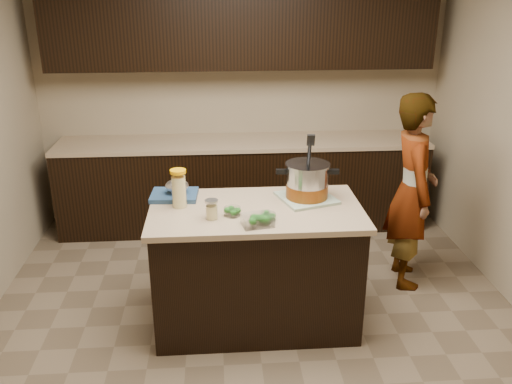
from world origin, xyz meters
TOP-DOWN VIEW (x-y plane):
  - ground_plane at (0.00, 0.00)m, footprint 4.00×4.00m
  - room_shell at (0.00, 0.00)m, footprint 4.04×4.04m
  - back_cabinets at (0.00, 1.74)m, footprint 3.60×0.63m
  - island at (0.00, 0.00)m, footprint 1.46×0.81m
  - dish_towel at (0.37, 0.14)m, footprint 0.45×0.45m
  - stock_pot at (0.37, 0.14)m, footprint 0.44×0.34m
  - lemonade_pitcher at (-0.52, 0.07)m, footprint 0.12×0.12m
  - mason_jar at (-0.30, -0.15)m, footprint 0.10×0.10m
  - broccoli_tub_left at (-0.16, -0.10)m, footprint 0.13×0.13m
  - broccoli_tub_right at (0.06, -0.21)m, footprint 0.12×0.12m
  - broccoli_tub_rect at (-0.01, -0.27)m, footprint 0.22×0.18m
  - blue_tray at (-0.56, 0.25)m, footprint 0.34×0.28m
  - person at (1.28, 0.50)m, footprint 0.44×0.61m

SIDE VIEW (x-z plane):
  - ground_plane at x=0.00m, z-range 0.00..0.00m
  - island at x=0.00m, z-range 0.00..0.90m
  - person at x=1.28m, z-range 0.00..1.58m
  - dish_towel at x=0.37m, z-range 0.90..0.92m
  - broccoli_tub_right at x=0.06m, z-range 0.90..0.95m
  - broccoli_tub_left at x=-0.16m, z-range 0.90..0.95m
  - broccoli_tub_rect at x=-0.01m, z-range 0.90..0.97m
  - back_cabinets at x=0.00m, z-range -0.22..2.10m
  - blue_tray at x=-0.56m, z-range 0.88..1.01m
  - mason_jar at x=-0.30m, z-range 0.89..1.03m
  - lemonade_pitcher at x=-0.52m, z-range 0.89..1.16m
  - stock_pot at x=0.37m, z-range 0.80..1.25m
  - room_shell at x=0.00m, z-range 0.35..3.07m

